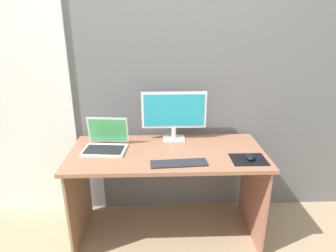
{
  "coord_description": "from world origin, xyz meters",
  "views": [
    {
      "loc": [
        -0.06,
        -2.0,
        1.69
      ],
      "look_at": [
        0.01,
        -0.02,
        0.96
      ],
      "focal_mm": 31.02,
      "sensor_mm": 36.0,
      "label": 1
    }
  ],
  "objects_px": {
    "fishbowl": "(108,132)",
    "keyboard_external": "(179,163)",
    "mouse": "(250,157)",
    "monitor": "(174,113)",
    "laptop": "(106,143)"
  },
  "relations": [
    {
      "from": "fishbowl",
      "to": "keyboard_external",
      "type": "relative_size",
      "value": 0.36
    },
    {
      "from": "fishbowl",
      "to": "mouse",
      "type": "bearing_deg",
      "value": -20.95
    },
    {
      "from": "fishbowl",
      "to": "monitor",
      "type": "bearing_deg",
      "value": -1.3
    },
    {
      "from": "fishbowl",
      "to": "mouse",
      "type": "height_order",
      "value": "fishbowl"
    },
    {
      "from": "monitor",
      "to": "fishbowl",
      "type": "distance_m",
      "value": 0.57
    },
    {
      "from": "laptop",
      "to": "mouse",
      "type": "xyz_separation_m",
      "value": [
        1.06,
        -0.22,
        -0.03
      ]
    },
    {
      "from": "laptop",
      "to": "keyboard_external",
      "type": "distance_m",
      "value": 0.61
    },
    {
      "from": "keyboard_external",
      "to": "mouse",
      "type": "height_order",
      "value": "mouse"
    },
    {
      "from": "monitor",
      "to": "keyboard_external",
      "type": "xyz_separation_m",
      "value": [
        0.01,
        -0.45,
        -0.22
      ]
    },
    {
      "from": "keyboard_external",
      "to": "mouse",
      "type": "bearing_deg",
      "value": 1.51
    },
    {
      "from": "keyboard_external",
      "to": "laptop",
      "type": "bearing_deg",
      "value": 149.56
    },
    {
      "from": "fishbowl",
      "to": "laptop",
      "type": "bearing_deg",
      "value": -86.72
    },
    {
      "from": "keyboard_external",
      "to": "mouse",
      "type": "xyz_separation_m",
      "value": [
        0.51,
        0.05,
        0.02
      ]
    },
    {
      "from": "monitor",
      "to": "mouse",
      "type": "height_order",
      "value": "monitor"
    },
    {
      "from": "monitor",
      "to": "mouse",
      "type": "bearing_deg",
      "value": -37.2
    }
  ]
}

